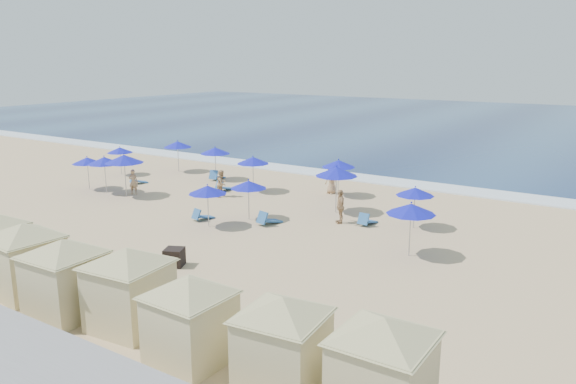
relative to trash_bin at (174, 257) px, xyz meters
The scene contains 33 objects.
ground 5.06m from the trash_bin, 115.73° to the left, with size 160.00×160.00×0.00m, color tan.
ocean 59.59m from the trash_bin, 92.11° to the left, with size 160.00×80.00×0.06m, color #0E234E.
surf_line 20.17m from the trash_bin, 96.24° to the left, with size 160.00×2.50×0.08m, color white.
trash_bin is the anchor object (origin of this frame).
cabana_1 5.67m from the trash_bin, 115.83° to the right, with size 4.67×4.67×2.94m.
cabana_2 5.41m from the trash_bin, 87.18° to the right, with size 4.62×4.62×2.90m.
cabana_3 5.61m from the trash_bin, 59.85° to the right, with size 4.63×4.63×2.91m.
cabana_4 7.83m from the trash_bin, 42.03° to the right, with size 4.37×4.37×2.74m.
cabana_5 9.96m from the trash_bin, 29.30° to the right, with size 4.37×4.37×2.75m.
cabana_6 12.28m from the trash_bin, 22.36° to the right, with size 4.52×4.52×2.84m.
umbrella_0 20.30m from the trash_bin, 145.37° to the left, with size 1.88×1.88×2.14m.
umbrella_1 14.86m from the trash_bin, 151.23° to the left, with size 2.12×2.12×2.41m.
umbrella_2 20.38m from the trash_bin, 133.53° to the left, with size 2.12×2.12×2.41m.
umbrella_3 13.41m from the trash_bin, 147.25° to the left, with size 2.39×2.39×2.72m.
umbrella_4 17.15m from the trash_bin, 124.69° to the left, with size 2.10×2.10×2.40m.
umbrella_5 13.71m from the trash_bin, 112.87° to the left, with size 2.07×2.07×2.35m.
umbrella_6 5.87m from the trash_bin, 116.79° to the left, with size 1.95×1.95×2.22m.
umbrella_7 11.27m from the trash_bin, 81.75° to the left, with size 2.35×2.35×2.68m.
umbrella_8 7.56m from the trash_bin, 102.59° to the left, with size 1.93×1.93×2.19m.
umbrella_9 14.56m from the trash_bin, 90.56° to the left, with size 2.08×2.08×2.37m.
umbrella_10 12.37m from the trash_bin, 59.11° to the left, with size 1.92×1.92×2.18m.
umbrella_11 10.17m from the trash_bin, 40.29° to the left, with size 2.14×2.14×2.43m.
umbrella_12 16.43m from the trash_bin, 154.04° to the left, with size 1.94×1.94×2.21m.
beach_chair_0 16.70m from the trash_bin, 143.09° to the left, with size 0.96×1.29×0.65m.
beach_chair_1 16.99m from the trash_bin, 124.59° to the left, with size 0.85×1.47×0.76m.
beach_chair_2 13.58m from the trash_bin, 121.16° to the left, with size 0.84×1.40×0.72m.
beach_chair_3 6.79m from the trash_bin, 122.50° to the left, with size 0.78×1.30×0.67m.
beach_chair_4 6.98m from the trash_bin, 91.88° to the left, with size 0.90×1.48×0.76m.
beach_chair_5 10.53m from the trash_bin, 67.15° to the left, with size 0.64×1.30×0.70m.
beachgoer_0 13.61m from the trash_bin, 145.07° to the left, with size 0.59×0.38×1.61m, color tan.
beachgoer_1 12.04m from the trash_bin, 120.41° to the left, with size 0.82×0.64×1.68m, color tan.
beachgoer_2 9.69m from the trash_bin, 73.37° to the left, with size 1.04×0.43×1.78m, color tan.
beachgoer_3 14.88m from the trash_bin, 93.23° to the left, with size 0.85×0.56×1.75m, color tan.
Camera 1 is at (18.11, -20.26, 8.33)m, focal length 35.00 mm.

